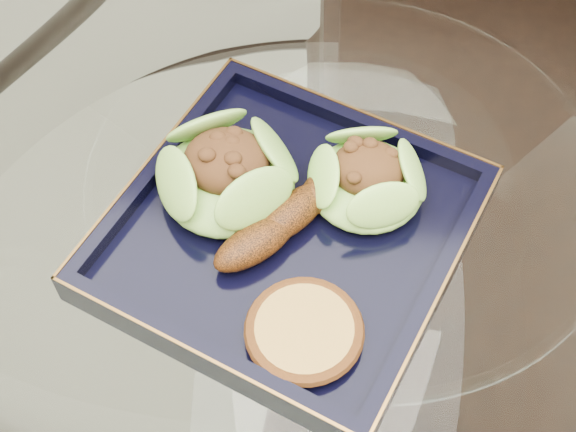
# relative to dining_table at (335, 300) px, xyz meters

# --- Properties ---
(dining_table) EXTENTS (1.13, 1.13, 0.77)m
(dining_table) POSITION_rel_dining_table_xyz_m (0.00, 0.00, 0.00)
(dining_table) COLOR white
(dining_table) RESTS_ON ground
(dining_chair) EXTENTS (0.50, 0.50, 1.02)m
(dining_chair) POSITION_rel_dining_table_xyz_m (0.19, 0.29, -0.03)
(dining_chair) COLOR black
(dining_chair) RESTS_ON ground
(navy_plate) EXTENTS (0.35, 0.35, 0.02)m
(navy_plate) POSITION_rel_dining_table_xyz_m (-0.04, -0.04, 0.17)
(navy_plate) COLOR black
(navy_plate) RESTS_ON dining_table
(lettuce_wrap_left) EXTENTS (0.13, 0.13, 0.04)m
(lettuce_wrap_left) POSITION_rel_dining_table_xyz_m (-0.10, -0.01, 0.20)
(lettuce_wrap_left) COLOR #548D29
(lettuce_wrap_left) RESTS_ON navy_plate
(lettuce_wrap_right) EXTENTS (0.11, 0.11, 0.03)m
(lettuce_wrap_right) POSITION_rel_dining_table_xyz_m (0.02, 0.01, 0.20)
(lettuce_wrap_right) COLOR #6BAB31
(lettuce_wrap_right) RESTS_ON navy_plate
(roasted_plantain) EXTENTS (0.12, 0.14, 0.03)m
(roasted_plantain) POSITION_rel_dining_table_xyz_m (-0.04, -0.03, 0.20)
(roasted_plantain) COLOR #552809
(roasted_plantain) RESTS_ON navy_plate
(crumb_patty) EXTENTS (0.09, 0.09, 0.01)m
(crumb_patty) POSITION_rel_dining_table_xyz_m (-0.02, -0.13, 0.19)
(crumb_patty) COLOR gold
(crumb_patty) RESTS_ON navy_plate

